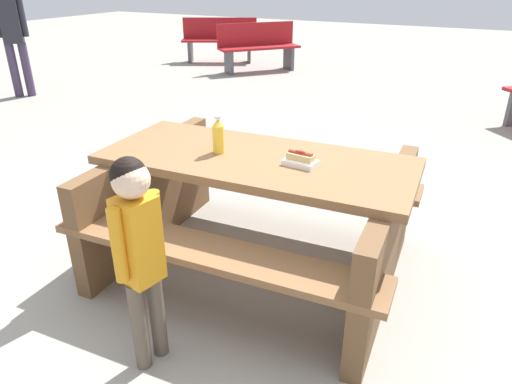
{
  "coord_description": "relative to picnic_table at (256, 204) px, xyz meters",
  "views": [
    {
      "loc": [
        1.17,
        -2.22,
        1.72
      ],
      "look_at": [
        0.0,
        0.0,
        0.52
      ],
      "focal_mm": 32.78,
      "sensor_mm": 36.0,
      "label": 1
    }
  ],
  "objects": [
    {
      "name": "ground_plane",
      "position": [
        0.0,
        0.0,
        -0.44
      ],
      "size": [
        30.0,
        30.0,
        0.0
      ],
      "primitive_type": "plane",
      "color": "gray",
      "rests_on": "ground"
    },
    {
      "name": "picnic_table",
      "position": [
        0.0,
        0.0,
        0.0
      ],
      "size": [
        1.89,
        1.52,
        0.75
      ],
      "color": "brown",
      "rests_on": "ground"
    },
    {
      "name": "soda_bottle",
      "position": [
        -0.23,
        -0.04,
        0.41
      ],
      "size": [
        0.07,
        0.07,
        0.22
      ],
      "color": "yellow",
      "rests_on": "picnic_table"
    },
    {
      "name": "hotdog_tray",
      "position": [
        0.27,
        0.0,
        0.34
      ],
      "size": [
        0.19,
        0.12,
        0.08
      ],
      "color": "white",
      "rests_on": "picnic_table"
    },
    {
      "name": "child_in_coat",
      "position": [
        -0.08,
        -0.94,
        0.23
      ],
      "size": [
        0.17,
        0.26,
        1.05
      ],
      "color": "brown",
      "rests_on": "ground"
    },
    {
      "name": "park_bench_mid",
      "position": [
        -2.96,
        5.69,
        0.0
      ],
      "size": [
        1.27,
        1.4,
        0.85
      ],
      "color": "maroon",
      "rests_on": "ground"
    },
    {
      "name": "park_bench_far",
      "position": [
        -4.1,
        6.2,
        0.0
      ],
      "size": [
        1.52,
        1.04,
        0.85
      ],
      "color": "maroon",
      "rests_on": "ground"
    },
    {
      "name": "bystander_adult",
      "position": [
        -5.16,
        2.34,
        0.64
      ],
      "size": [
        0.35,
        0.35,
        1.7
      ],
      "color": "#3F334C",
      "rests_on": "ground"
    }
  ]
}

